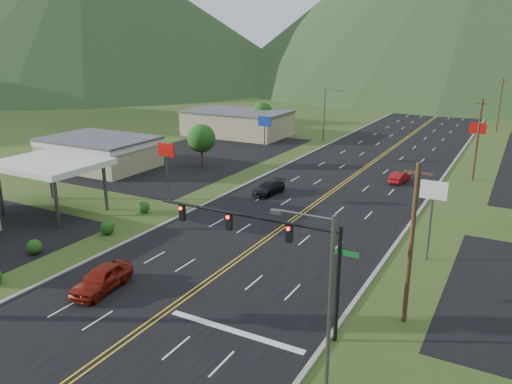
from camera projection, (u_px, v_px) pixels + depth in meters
The scene contains 20 objects.
traffic_signal at pixel (273, 241), 28.91m from camera, with size 13.10×0.43×7.00m.
streetlight_east at pixel (324, 291), 23.44m from camera, with size 3.28×0.25×9.00m.
streetlight_west at pixel (326, 111), 84.35m from camera, with size 3.28×0.25×9.00m.
gas_canopy at pixel (50, 165), 48.82m from camera, with size 10.00×8.00×5.30m.
building_west_mid at pixel (99, 151), 67.61m from camera, with size 14.40×10.40×4.10m.
building_west_far at pixel (237, 123), 91.00m from camera, with size 18.40×11.40×4.50m.
pole_sign_west_a at pixel (166, 156), 51.83m from camera, with size 2.00×0.18×6.40m.
pole_sign_west_b at pixel (265, 126), 70.32m from camera, with size 2.00×0.18×6.40m.
pole_sign_east_a at pixel (433, 198), 37.77m from camera, with size 2.00×0.18×6.40m.
pole_sign_east_b at pixel (477, 133), 64.67m from camera, with size 2.00×0.18×6.40m.
tree_west_a at pixel (201, 138), 67.52m from camera, with size 3.84×3.84×5.82m.
tree_west_b at pixel (262, 112), 92.51m from camera, with size 3.84×3.84×5.82m.
utility_pole_a at pixel (411, 244), 29.11m from camera, with size 1.60×0.28×10.00m.
utility_pole_b at pixel (477, 139), 60.22m from camera, with size 1.60×0.28×10.00m.
utility_pole_c at pixel (500, 104), 93.84m from camera, with size 1.60×0.28×10.00m.
utility_pole_d at pixel (510, 88), 127.46m from camera, with size 1.60×0.28×10.00m.
mountain_nw at pixel (85, 8), 205.88m from camera, with size 190.00×190.00×60.00m, color #193116.
car_red_near at pixel (102, 279), 34.10m from camera, with size 2.02×5.01×1.71m, color maroon.
car_dark_mid at pixel (269, 188), 55.81m from camera, with size 1.93×4.75×1.38m, color black.
car_red_far at pixel (400, 178), 60.45m from camera, with size 1.37×3.94×1.30m, color maroon.
Camera 1 is at (18.46, -10.06, 16.41)m, focal length 35.00 mm.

